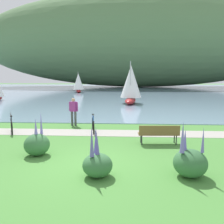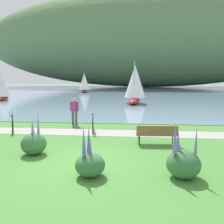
{
  "view_description": "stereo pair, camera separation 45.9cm",
  "coord_description": "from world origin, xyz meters",
  "px_view_note": "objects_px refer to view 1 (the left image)",
  "views": [
    {
      "loc": [
        1.25,
        -7.61,
        2.98
      ],
      "look_at": [
        0.47,
        5.54,
        1.0
      ],
      "focal_mm": 37.44,
      "sensor_mm": 36.0,
      "label": 1
    },
    {
      "loc": [
        1.7,
        -7.58,
        2.98
      ],
      "look_at": [
        0.47,
        5.54,
        1.0
      ],
      "focal_mm": 37.44,
      "sensor_mm": 36.0,
      "label": 2
    }
  ],
  "objects_px": {
    "sailboat_toward_hillside": "(131,84)",
    "bicycle_beside_path": "(12,125)",
    "person_at_shoreline": "(74,110)",
    "sailboat_nearest_to_shore": "(78,83)",
    "park_bench_near_camera": "(159,133)",
    "bicycle_leaning_near_bench": "(93,125)"
  },
  "relations": [
    {
      "from": "bicycle_beside_path",
      "to": "sailboat_nearest_to_shore",
      "type": "bearing_deg",
      "value": 95.07
    },
    {
      "from": "bicycle_leaning_near_bench",
      "to": "bicycle_beside_path",
      "type": "xyz_separation_m",
      "value": [
        -4.36,
        -0.42,
        -0.0
      ]
    },
    {
      "from": "park_bench_near_camera",
      "to": "person_at_shoreline",
      "type": "bearing_deg",
      "value": 140.69
    },
    {
      "from": "park_bench_near_camera",
      "to": "bicycle_leaning_near_bench",
      "type": "xyz_separation_m",
      "value": [
        -3.25,
        2.17,
        -0.12
      ]
    },
    {
      "from": "bicycle_leaning_near_bench",
      "to": "sailboat_toward_hillside",
      "type": "bearing_deg",
      "value": 80.34
    },
    {
      "from": "sailboat_nearest_to_shore",
      "to": "sailboat_toward_hillside",
      "type": "relative_size",
      "value": 0.86
    },
    {
      "from": "bicycle_beside_path",
      "to": "sailboat_nearest_to_shore",
      "type": "relative_size",
      "value": 0.4
    },
    {
      "from": "person_at_shoreline",
      "to": "sailboat_toward_hillside",
      "type": "bearing_deg",
      "value": 72.58
    },
    {
      "from": "sailboat_toward_hillside",
      "to": "park_bench_near_camera",
      "type": "bearing_deg",
      "value": -86.7
    },
    {
      "from": "bicycle_leaning_near_bench",
      "to": "sailboat_toward_hillside",
      "type": "distance_m",
      "value": 14.01
    },
    {
      "from": "sailboat_toward_hillside",
      "to": "bicycle_beside_path",
      "type": "bearing_deg",
      "value": -115.37
    },
    {
      "from": "park_bench_near_camera",
      "to": "sailboat_toward_hillside",
      "type": "relative_size",
      "value": 0.39
    },
    {
      "from": "person_at_shoreline",
      "to": "sailboat_nearest_to_shore",
      "type": "height_order",
      "value": "sailboat_nearest_to_shore"
    },
    {
      "from": "bicycle_leaning_near_bench",
      "to": "bicycle_beside_path",
      "type": "bearing_deg",
      "value": -174.45
    },
    {
      "from": "person_at_shoreline",
      "to": "sailboat_nearest_to_shore",
      "type": "relative_size",
      "value": 0.43
    },
    {
      "from": "person_at_shoreline",
      "to": "sailboat_toward_hillside",
      "type": "xyz_separation_m",
      "value": [
        3.77,
        12.03,
        1.24
      ]
    },
    {
      "from": "bicycle_leaning_near_bench",
      "to": "sailboat_nearest_to_shore",
      "type": "height_order",
      "value": "sailboat_nearest_to_shore"
    },
    {
      "from": "bicycle_beside_path",
      "to": "sailboat_toward_hillside",
      "type": "bearing_deg",
      "value": 64.63
    },
    {
      "from": "park_bench_near_camera",
      "to": "sailboat_nearest_to_shore",
      "type": "bearing_deg",
      "value": 107.15
    },
    {
      "from": "bicycle_beside_path",
      "to": "sailboat_toward_hillside",
      "type": "distance_m",
      "value": 15.73
    },
    {
      "from": "park_bench_near_camera",
      "to": "sailboat_nearest_to_shore",
      "type": "height_order",
      "value": "sailboat_nearest_to_shore"
    },
    {
      "from": "bicycle_beside_path",
      "to": "sailboat_toward_hillside",
      "type": "relative_size",
      "value": 0.34
    }
  ]
}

